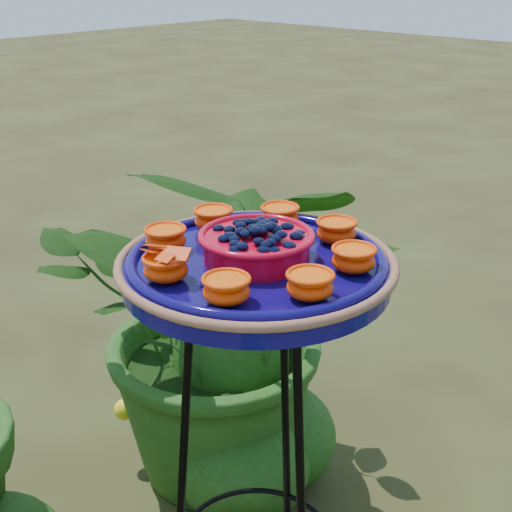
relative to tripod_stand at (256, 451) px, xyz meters
name	(u,v)px	position (x,y,z in m)	size (l,w,h in m)	color
tripod_stand	(256,451)	(0.00, 0.00, 0.00)	(0.36, 0.36, 0.79)	black
feeder_dish	(256,261)	(0.00, 0.00, 0.34)	(0.50, 0.50, 0.09)	#0D0755
shrub_back_left	(231,316)	(-0.42, 0.36, -0.04)	(0.79, 0.69, 0.88)	#214813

